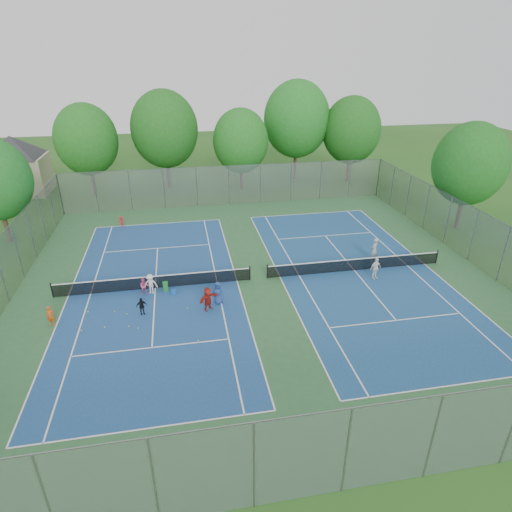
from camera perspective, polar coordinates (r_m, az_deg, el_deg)
The scene contains 40 objects.
ground at distance 29.60m, azimuth 0.35°, elevation -3.10°, with size 120.00×120.00×0.00m, color #26551A.
court_pad at distance 29.60m, azimuth 0.35°, elevation -3.09°, with size 32.00×32.00×0.01m, color #2C5D33.
court_left at distance 29.26m, azimuth -13.28°, elevation -4.19°, with size 10.97×23.77×0.01m, color navy.
court_right at distance 31.51m, azimuth 12.97°, elevation -1.88°, with size 10.97×23.77×0.01m, color navy.
net_left at distance 29.05m, azimuth -13.36°, elevation -3.44°, with size 12.87×0.10×0.91m, color black.
net_right at distance 31.31m, azimuth 13.04°, elevation -1.16°, with size 12.87×0.10×0.91m, color black.
fence_north at distance 43.50m, azimuth -3.63°, elevation 9.35°, with size 32.00×0.10×4.00m, color gray.
fence_south at distance 16.27m, azimuth 11.97°, elevation -24.18°, with size 32.00×0.10×4.00m, color gray.
fence_west at distance 30.38m, azimuth -30.82°, elevation -2.01°, with size 32.00×0.10×4.00m, color gray.
fence_east at distance 35.14m, azimuth 26.96°, elevation 2.39°, with size 32.00×0.10×4.00m, color gray.
house at distance 53.29m, azimuth -29.63°, elevation 11.64°, with size 11.03×11.03×7.30m.
tree_nw at distance 49.04m, azimuth -21.70°, elevation 14.21°, with size 6.40×6.40×9.58m.
tree_nl at distance 49.07m, azimuth -12.11°, elevation 16.20°, with size 7.20×7.20×10.69m.
tree_nc at distance 47.78m, azimuth -2.06°, elevation 15.07°, with size 6.00×6.00×8.85m.
tree_nr at distance 51.86m, azimuth 5.44°, elevation 17.68°, with size 7.60×7.60×11.42m.
tree_ne at distance 52.10m, azimuth 12.63°, elevation 16.04°, with size 6.60×6.60×9.77m.
tree_side_e at distance 40.39m, azimuth 26.63°, elevation 10.91°, with size 6.00×6.00×9.20m.
ball_crate at distance 28.35m, azimuth -10.93°, elevation -4.70°, with size 0.33×0.33×0.28m, color #164FAB.
ball_hopper at distance 28.70m, azimuth -11.96°, elevation -4.00°, with size 0.32×0.32×0.63m, color #25882F.
student_a at distance 27.30m, azimuth -25.71°, elevation -7.20°, with size 0.44×0.29×1.22m, color #D54D14.
student_b at distance 28.53m, azimuth -14.69°, elevation -3.92°, with size 0.55×0.43×1.13m, color #D15184.
student_c at distance 28.43m, azimuth -13.87°, elevation -3.64°, with size 0.89×0.51×1.38m, color silver.
student_d at distance 26.48m, azimuth -15.02°, elevation -6.48°, with size 0.65×0.27×1.11m, color black.
student_e at distance 26.62m, azimuth -5.09°, elevation -4.94°, with size 0.73×0.48×1.49m, color navy.
student_f at distance 26.05m, azimuth -6.43°, elevation -5.70°, with size 1.42×0.45×1.53m, color #A32217.
child_far_baseline at distance 39.96m, azimuth -17.52°, elevation 4.39°, with size 0.65×0.37×1.01m, color red.
instructor at distance 32.85m, azimuth 15.48°, elevation 0.78°, with size 0.67×0.44×1.85m, color #9C9C9E.
teen_court_b at distance 30.47m, azimuth 15.64°, elevation -1.59°, with size 0.91×0.38×1.56m, color white.
tennis_ball_0 at distance 26.96m, azimuth -16.82°, elevation -7.42°, with size 0.07×0.07×0.07m, color #B3CE30.
tennis_ball_1 at distance 26.71m, azimuth -9.11°, elevation -6.88°, with size 0.07×0.07×0.07m, color #CADA32.
tennis_ball_2 at distance 26.63m, azimuth -22.38°, elevation -8.85°, with size 0.07×0.07×0.07m, color #B5D631.
tennis_ball_3 at distance 26.18m, azimuth -19.50°, elevation -8.94°, with size 0.07×0.07×0.07m, color #D3F539.
tennis_ball_4 at distance 27.92m, azimuth -21.48°, elevation -6.96°, with size 0.07×0.07×0.07m, color yellow.
tennis_ball_5 at distance 27.20m, azimuth -6.72°, elevation -6.05°, with size 0.07×0.07×0.07m, color #D2DD33.
tennis_ball_6 at distance 26.34m, azimuth -22.24°, elevation -9.23°, with size 0.07×0.07×0.07m, color #D2DD33.
tennis_ball_7 at distance 23.91m, azimuth -7.70°, elevation -11.14°, with size 0.07×0.07×0.07m, color gold.
tennis_ball_8 at distance 27.39m, azimuth -18.32°, elevation -7.09°, with size 0.07×0.07×0.07m, color yellow.
tennis_ball_9 at distance 25.82m, azimuth -16.57°, elevation -9.01°, with size 0.07×0.07×0.07m, color yellow.
tennis_ball_10 at distance 25.53m, azimuth -15.47°, elevation -9.28°, with size 0.07×0.07×0.07m, color #C5E334.
tennis_ball_11 at distance 27.83m, azimuth -6.79°, elevation -5.25°, with size 0.07×0.07×0.07m, color #B7CC2F.
Camera 1 is at (-4.87, -25.43, 14.34)m, focal length 30.00 mm.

